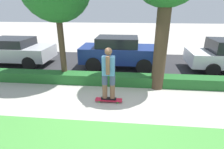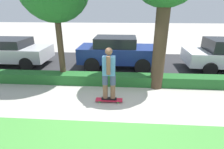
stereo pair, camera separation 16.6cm
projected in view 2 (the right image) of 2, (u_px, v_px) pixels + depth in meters
name	position (u px, v px, depth m)	size (l,w,h in m)	color
ground_plane	(112.00, 104.00, 5.84)	(60.00, 60.00, 0.00)	#ADA89E
street_asphalt	(117.00, 65.00, 9.74)	(18.54, 5.00, 0.01)	#2D2D30
hedge_row	(115.00, 79.00, 7.25)	(18.54, 0.60, 0.42)	#236028
skateboard	(109.00, 100.00, 5.95)	(0.91, 0.24, 0.08)	red
skater_person	(109.00, 73.00, 5.59)	(0.51, 0.46, 1.79)	black
parked_car_front	(11.00, 51.00, 9.40)	(3.99, 1.94, 1.45)	#B7B7BC
parked_car_middle	(117.00, 52.00, 8.94)	(3.93, 1.77, 1.62)	navy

